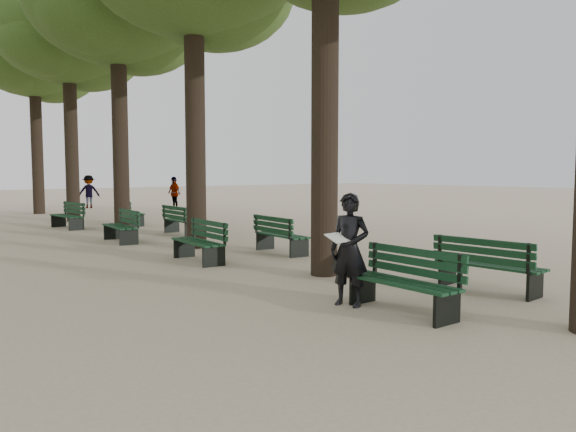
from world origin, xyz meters
TOP-DOWN VIEW (x-y plane):
  - ground at (0.00, 0.00)m, footprint 120.00×120.00m
  - tree_central_4 at (1.50, 18.00)m, footprint 6.00×6.00m
  - tree_central_5 at (1.50, 23.00)m, footprint 6.00×6.00m
  - bench_left_0 at (0.37, 0.12)m, footprint 0.61×1.81m
  - bench_left_1 at (0.37, 5.92)m, footprint 0.72×1.84m
  - bench_left_2 at (0.37, 10.37)m, footprint 0.74×1.85m
  - bench_left_3 at (0.37, 15.16)m, footprint 0.72×1.84m
  - bench_right_0 at (2.63, 0.14)m, footprint 0.69×1.83m
  - bench_right_1 at (2.63, 5.80)m, footprint 0.74×1.85m
  - bench_right_2 at (2.63, 10.96)m, footprint 0.67×1.83m
  - bench_right_3 at (2.63, 15.03)m, footprint 0.72×1.84m
  - man_with_map at (0.10, 0.90)m, footprint 0.71×0.76m
  - pedestrian_c at (7.80, 21.55)m, footprint 0.44×1.04m
  - pedestrian_b at (4.75, 25.58)m, footprint 1.21×0.64m

SIDE VIEW (x-z plane):
  - ground at x=0.00m, z-range 0.00..0.00m
  - bench_left_0 at x=0.37m, z-range -0.19..0.73m
  - bench_left_1 at x=0.37m, z-range -0.19..0.73m
  - bench_left_2 at x=0.37m, z-range -0.19..0.73m
  - bench_left_3 at x=0.37m, z-range -0.19..0.73m
  - bench_right_0 at x=2.63m, z-range -0.19..0.73m
  - bench_right_1 at x=2.63m, z-range -0.19..0.73m
  - bench_right_2 at x=2.63m, z-range -0.19..0.73m
  - bench_right_3 at x=2.63m, z-range -0.19..0.73m
  - man_with_map at x=0.10m, z-range 0.00..1.70m
  - pedestrian_c at x=7.80m, z-range 0.00..1.72m
  - pedestrian_b at x=4.75m, z-range 0.00..1.79m
  - tree_central_4 at x=1.50m, z-range 2.68..12.63m
  - tree_central_5 at x=1.50m, z-range 2.68..12.63m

